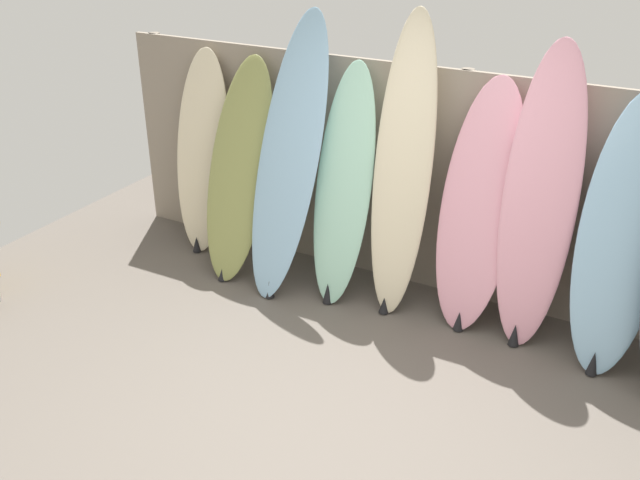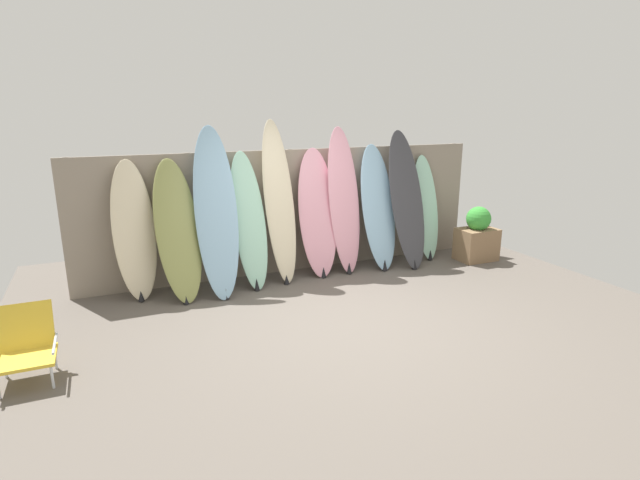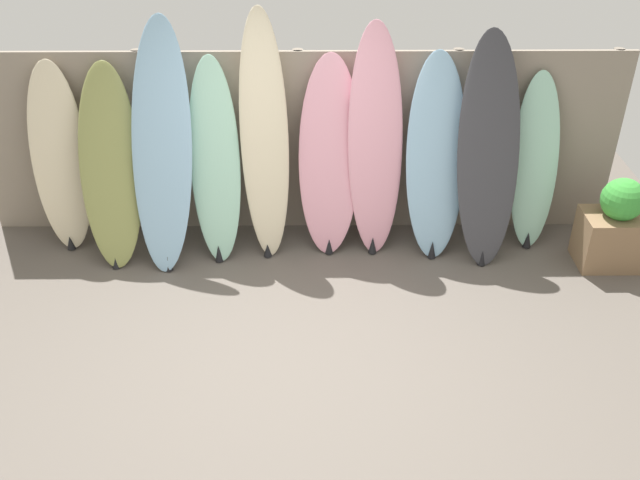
# 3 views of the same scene
# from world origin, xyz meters

# --- Properties ---
(ground) EXTENTS (7.68, 7.68, 0.00)m
(ground) POSITION_xyz_m (0.00, 0.00, 0.00)
(ground) COLOR #5B544C
(fence_back) EXTENTS (6.08, 0.11, 1.80)m
(fence_back) POSITION_xyz_m (-0.00, 2.01, 0.90)
(fence_back) COLOR gray
(fence_back) RESTS_ON ground
(surfboard_cream_0) EXTENTS (0.55, 0.48, 1.77)m
(surfboard_cream_0) POSITION_xyz_m (-2.20, 1.74, 0.88)
(surfboard_cream_0) COLOR beige
(surfboard_cream_0) RESTS_ON ground
(surfboard_olive_1) EXTENTS (0.60, 0.80, 1.77)m
(surfboard_olive_1) POSITION_xyz_m (-1.70, 1.56, 0.88)
(surfboard_olive_1) COLOR olive
(surfboard_olive_1) RESTS_ON ground
(surfboard_skyblue_2) EXTENTS (0.61, 0.85, 2.17)m
(surfboard_skyblue_2) POSITION_xyz_m (-1.20, 1.53, 1.07)
(surfboard_skyblue_2) COLOR #8CB7D6
(surfboard_skyblue_2) RESTS_ON ground
(surfboard_seafoam_3) EXTENTS (0.50, 0.64, 1.83)m
(surfboard_seafoam_3) POSITION_xyz_m (-0.75, 1.59, 0.90)
(surfboard_seafoam_3) COLOR #9ED6BC
(surfboard_seafoam_3) RESTS_ON ground
(surfboard_cream_4) EXTENTS (0.50, 0.62, 2.24)m
(surfboard_cream_4) POSITION_xyz_m (-0.30, 1.65, 1.11)
(surfboard_cream_4) COLOR beige
(surfboard_cream_4) RESTS_ON ground
(surfboard_pink_5) EXTENTS (0.59, 0.54, 1.83)m
(surfboard_pink_5) POSITION_xyz_m (0.28, 1.67, 0.90)
(surfboard_pink_5) COLOR pink
(surfboard_pink_5) RESTS_ON ground
(surfboard_pink_6) EXTENTS (0.55, 0.53, 2.13)m
(surfboard_pink_6) POSITION_xyz_m (0.70, 1.66, 1.05)
(surfboard_pink_6) COLOR pink
(surfboard_pink_6) RESTS_ON ground
(surfboard_skyblue_7) EXTENTS (0.57, 0.61, 1.86)m
(surfboard_skyblue_7) POSITION_xyz_m (1.25, 1.62, 0.92)
(surfboard_skyblue_7) COLOR #8CB7D6
(surfboard_skyblue_7) RESTS_ON ground
(surfboard_charcoal_8) EXTENTS (0.60, 0.71, 2.06)m
(surfboard_charcoal_8) POSITION_xyz_m (1.70, 1.54, 1.02)
(surfboard_charcoal_8) COLOR #38383D
(surfboard_charcoal_8) RESTS_ON ground
(surfboard_seafoam_9) EXTENTS (0.46, 0.46, 1.66)m
(surfboard_seafoam_9) POSITION_xyz_m (2.20, 1.73, 0.81)
(surfboard_seafoam_9) COLOR #9ED6BC
(surfboard_seafoam_9) RESTS_ON ground
(planter_box) EXTENTS (0.61, 0.43, 0.87)m
(planter_box) POSITION_xyz_m (2.89, 1.29, 0.38)
(planter_box) COLOR #846647
(planter_box) RESTS_ON ground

